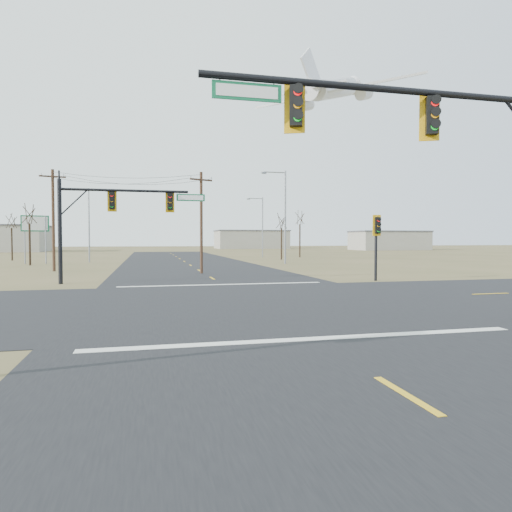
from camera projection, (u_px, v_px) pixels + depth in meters
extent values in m
plane|color=brown|center=(251.00, 302.00, 19.46)|extent=(320.00, 320.00, 0.00)
cube|color=black|center=(251.00, 302.00, 19.46)|extent=(160.00, 14.00, 0.02)
cube|color=black|center=(251.00, 302.00, 19.46)|extent=(14.00, 160.00, 0.02)
cube|color=silver|center=(313.00, 339.00, 12.17)|extent=(12.00, 0.40, 0.01)
cube|color=silver|center=(223.00, 284.00, 26.75)|extent=(12.00, 0.40, 0.01)
cylinder|color=black|center=(391.00, 90.00, 12.44)|extent=(10.53, 0.19, 0.19)
cube|color=#0E623A|center=(247.00, 92.00, 11.52)|extent=(1.80, 0.05, 0.45)
cylinder|color=black|center=(60.00, 232.00, 27.26)|extent=(0.25, 0.25, 6.29)
cylinder|color=black|center=(126.00, 191.00, 28.05)|extent=(7.63, 0.16, 0.16)
cube|color=#0E623A|center=(191.00, 198.00, 28.99)|extent=(1.80, 0.05, 0.45)
cylinder|color=black|center=(376.00, 249.00, 29.45)|extent=(0.18, 0.18, 4.11)
cylinder|color=#452C1D|center=(201.00, 223.00, 35.43)|extent=(0.23, 0.23, 7.90)
cube|color=#452C1D|center=(201.00, 180.00, 35.31)|extent=(1.82, 0.87, 0.12)
cylinder|color=#452C1D|center=(53.00, 220.00, 38.07)|extent=(0.25, 0.25, 8.51)
cube|color=#452C1D|center=(53.00, 177.00, 37.93)|extent=(2.05, 0.59, 0.12)
cylinder|color=slate|center=(25.00, 240.00, 49.60)|extent=(0.14, 0.14, 5.29)
cylinder|color=slate|center=(46.00, 240.00, 50.09)|extent=(0.14, 0.14, 5.29)
cube|color=#0E623A|center=(35.00, 223.00, 49.78)|extent=(2.79, 0.58, 1.76)
cylinder|color=slate|center=(285.00, 217.00, 49.71)|extent=(0.20, 0.20, 10.13)
cylinder|color=slate|center=(275.00, 172.00, 49.25)|extent=(2.43, 0.12, 0.12)
cube|color=slate|center=(264.00, 173.00, 48.97)|extent=(0.61, 0.45, 0.18)
cylinder|color=slate|center=(263.00, 227.00, 67.91)|extent=(0.18, 0.18, 8.93)
cylinder|color=slate|center=(256.00, 198.00, 67.51)|extent=(2.14, 0.11, 0.11)
cube|color=slate|center=(248.00, 199.00, 67.26)|extent=(0.52, 0.31, 0.16)
cylinder|color=slate|center=(89.00, 225.00, 52.89)|extent=(0.17, 0.17, 8.61)
cylinder|color=slate|center=(98.00, 190.00, 52.98)|extent=(2.07, 0.10, 0.10)
cube|color=slate|center=(107.00, 191.00, 53.23)|extent=(0.51, 0.30, 0.15)
cylinder|color=black|center=(30.00, 244.00, 46.79)|extent=(0.21, 0.21, 4.32)
cylinder|color=black|center=(12.00, 244.00, 57.51)|extent=(0.19, 0.19, 4.13)
cylinder|color=black|center=(281.00, 244.00, 60.31)|extent=(0.21, 0.21, 4.10)
cylinder|color=black|center=(300.00, 241.00, 68.05)|extent=(0.22, 0.22, 4.93)
cube|color=gray|center=(251.00, 240.00, 132.09)|extent=(20.00, 12.00, 5.00)
cube|color=gray|center=(389.00, 241.00, 114.76)|extent=(18.00, 10.00, 4.50)
cylinder|color=silver|center=(333.00, 88.00, 83.21)|extent=(8.17, 7.74, 13.95)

